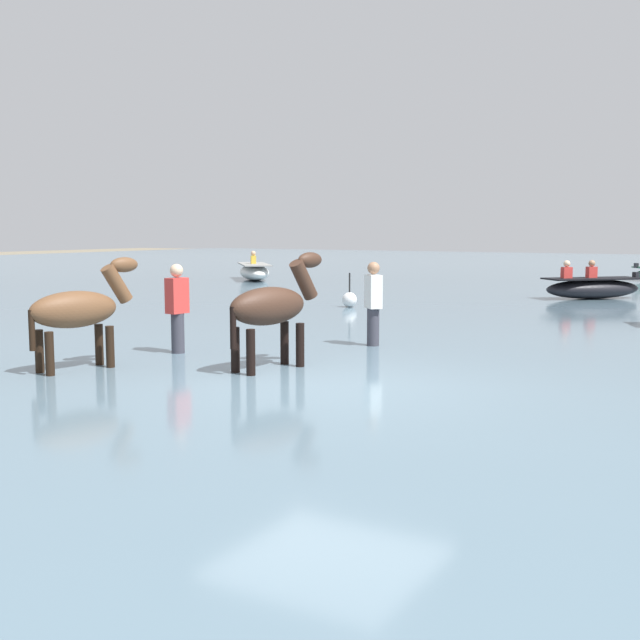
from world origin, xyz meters
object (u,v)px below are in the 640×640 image
horse_lead_dark_bay (272,309)px  channel_buoy (350,299)px  boat_near_port (592,288)px  boat_distant_east (254,272)px  person_onlooker_right (373,309)px  horse_trailing_bay (79,312)px  person_onlooker_left (177,314)px

horse_lead_dark_bay → channel_buoy: horse_lead_dark_bay is taller
horse_lead_dark_bay → boat_near_port: 13.45m
channel_buoy → horse_lead_dark_bay: bearing=-68.6°
boat_distant_east → channel_buoy: bearing=-42.1°
boat_distant_east → person_onlooker_right: person_onlooker_right is taller
horse_lead_dark_bay → horse_trailing_bay: (-2.20, -1.36, -0.04)m
boat_distant_east → channel_buoy: 10.73m
boat_near_port → horse_lead_dark_bay: bearing=-96.3°
horse_lead_dark_bay → person_onlooker_right: size_ratio=1.12×
horse_lead_dark_bay → person_onlooker_left: horse_lead_dark_bay is taller
boat_near_port → person_onlooker_right: bearing=-96.7°
person_onlooker_left → horse_lead_dark_bay: bearing=-11.0°
boat_near_port → boat_distant_east: size_ratio=0.85×
horse_lead_dark_bay → person_onlooker_right: 2.61m
boat_near_port → person_onlooker_left: (-3.48, -12.97, 0.30)m
horse_lead_dark_bay → person_onlooker_left: 2.05m
boat_distant_east → boat_near_port: bearing=-8.1°
horse_trailing_bay → boat_distant_east: (-8.88, 16.50, -0.47)m
horse_trailing_bay → person_onlooker_right: bearing=58.4°
boat_distant_east → horse_trailing_bay: bearing=-61.7°
boat_near_port → boat_distant_east: boat_distant_east is taller
boat_near_port → channel_buoy: size_ratio=3.19×
boat_distant_east → person_onlooker_left: bearing=-58.4°
horse_lead_dark_bay → person_onlooker_left: size_ratio=1.12×
horse_lead_dark_bay → channel_buoy: 8.56m
person_onlooker_right → horse_lead_dark_bay: bearing=-94.9°
horse_lead_dark_bay → person_onlooker_left: bearing=169.0°
horse_trailing_bay → person_onlooker_left: horse_trailing_bay is taller
boat_near_port → horse_trailing_bay: bearing=-104.1°
boat_distant_east → person_onlooker_right: bearing=-48.0°
person_onlooker_right → person_onlooker_left: bearing=-135.3°
boat_near_port → person_onlooker_left: bearing=-105.0°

